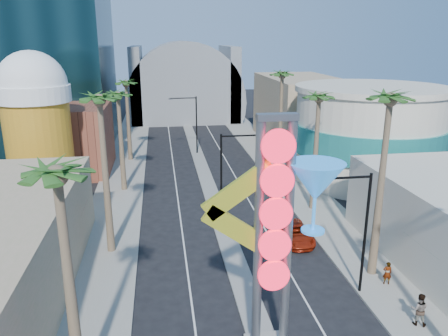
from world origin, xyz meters
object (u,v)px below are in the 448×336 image
(neon_sign, at_px, (291,226))
(pedestrian_b, at_px, (419,309))
(pedestrian_a, at_px, (387,273))
(red_pickup, at_px, (295,233))

(neon_sign, xyz_separation_m, pedestrian_b, (8.10, 1.36, -6.20))
(neon_sign, height_order, pedestrian_a, neon_sign)
(neon_sign, height_order, pedestrian_b, neon_sign)
(pedestrian_b, bearing_deg, pedestrian_a, -67.35)
(red_pickup, relative_size, pedestrian_b, 2.56)
(neon_sign, relative_size, red_pickup, 2.55)
(red_pickup, height_order, pedestrian_b, pedestrian_b)
(red_pickup, height_order, pedestrian_a, pedestrian_a)
(red_pickup, distance_m, pedestrian_b, 12.00)
(pedestrian_a, bearing_deg, pedestrian_b, 97.44)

